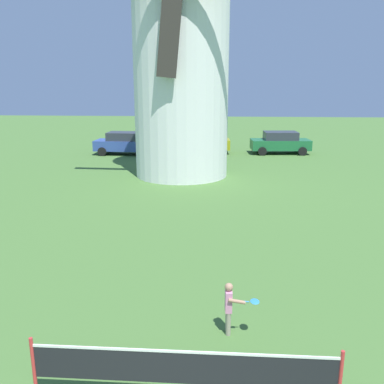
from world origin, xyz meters
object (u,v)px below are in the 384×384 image
windmill (181,47)px  tennis_net (183,368)px  parked_car_blue (125,143)px  parked_car_mustard (200,142)px  parked_car_green (280,142)px  player_far (230,305)px

windmill → tennis_net: size_ratio=2.86×
windmill → parked_car_blue: windmill is taller
parked_car_mustard → parked_car_green: size_ratio=1.03×
player_far → tennis_net: bearing=-110.3°
parked_car_green → tennis_net: bearing=-100.8°
parked_car_blue → parked_car_mustard: size_ratio=0.97×
parked_car_green → player_far: bearing=-99.9°
windmill → parked_car_green: size_ratio=3.28×
tennis_net → parked_car_blue: size_ratio=1.15×
windmill → parked_car_blue: (-4.62, 6.52, -5.89)m
player_far → parked_car_mustard: 22.57m
player_far → parked_car_green: size_ratio=0.26×
parked_car_blue → parked_car_green: same height
player_far → windmill: bearing=99.0°
tennis_net → parked_car_blue: 24.41m
player_far → parked_car_mustard: bearing=94.5°
player_far → parked_car_mustard: size_ratio=0.26×
windmill → tennis_net: 18.19m
parked_car_blue → parked_car_mustard: 5.31m
tennis_net → player_far: player_far is taller
windmill → parked_car_mustard: (0.61, 7.46, -5.89)m
windmill → player_far: 16.39m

